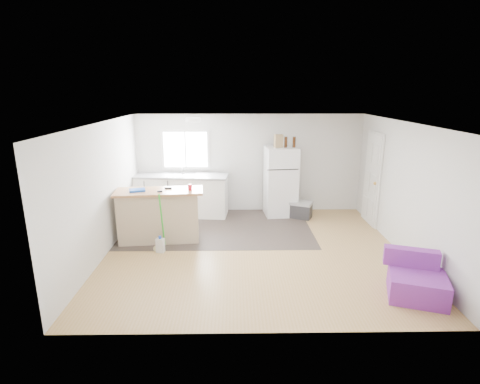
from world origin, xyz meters
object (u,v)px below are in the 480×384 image
refrigerator (281,182)px  bottle_right (294,142)px  purple_seat (416,281)px  bottle_left (286,142)px  kitchen_cabinets (182,195)px  peninsula (159,215)px  cooler (301,210)px  cleaner_jug (160,245)px  mop (158,239)px  red_cup (190,187)px  blue_tray (137,190)px  cardboard_box (279,141)px

refrigerator → bottle_right: (0.28, -0.04, 0.95)m
purple_seat → bottle_left: 4.30m
bottle_left → bottle_right: size_ratio=1.00×
kitchen_cabinets → bottle_left: bottle_left is taller
kitchen_cabinets → peninsula: bearing=-92.7°
cooler → peninsula: bearing=-132.7°
cleaner_jug → bottle_right: size_ratio=1.30×
kitchen_cabinets → cleaner_jug: bearing=-87.5°
purple_seat → mop: size_ratio=0.86×
cooler → red_cup: bearing=-127.5°
red_cup → bottle_left: 2.66m
purple_seat → bottle_right: (-1.28, 3.74, 1.55)m
kitchen_cabinets → refrigerator: size_ratio=1.38×
refrigerator → blue_tray: size_ratio=5.52×
blue_tray → bottle_left: (3.09, 1.58, 0.71)m
kitchen_cabinets → cooler: bearing=0.2°
bottle_left → cooler: bearing=-29.2°
refrigerator → red_cup: (-1.98, -1.59, 0.28)m
cleaner_jug → blue_tray: (-0.50, 0.55, 0.92)m
cooler → bottle_right: size_ratio=2.48×
red_cup → blue_tray: (-1.02, -0.05, -0.04)m
refrigerator → cleaner_jug: size_ratio=5.10×
refrigerator → cooler: (0.47, -0.26, -0.62)m
cooler → purple_seat: (1.10, -3.52, 0.03)m
mop → red_cup: 1.17m
cooler → purple_seat: size_ratio=0.63×
kitchen_cabinets → cardboard_box: bearing=4.8°
red_cup → bottle_right: 2.82m
kitchen_cabinets → cardboard_box: size_ratio=7.63×
refrigerator → blue_tray: 3.43m
cleaner_jug → mop: bearing=134.8°
peninsula → bottle_left: bearing=24.5°
cleaner_jug → blue_tray: size_ratio=1.08×
blue_tray → bottle_right: 3.72m
kitchen_cabinets → blue_tray: kitchen_cabinets is taller
purple_seat → cleaner_jug: 4.37m
purple_seat → cleaner_jug: (-4.07, 1.60, -0.09)m
red_cup → bottle_left: size_ratio=0.48×
cleaner_jug → red_cup: bearing=62.3°
cleaner_jug → blue_tray: bearing=146.1°
kitchen_cabinets → blue_tray: size_ratio=7.63×
mop → blue_tray: bearing=133.6°
red_cup → bottle_left: bottle_left is taller
kitchen_cabinets → refrigerator: 2.40m
refrigerator → blue_tray: (-3.00, -1.64, 0.24)m
red_cup → cardboard_box: cardboard_box is taller
red_cup → bottle_right: (2.26, 1.55, 0.67)m
mop → bottle_left: size_ratio=4.57×
blue_tray → bottle_right: bottle_right is taller
kitchen_cabinets → bottle_left: 2.78m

